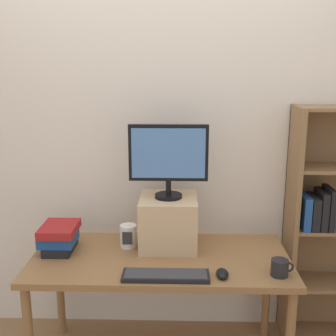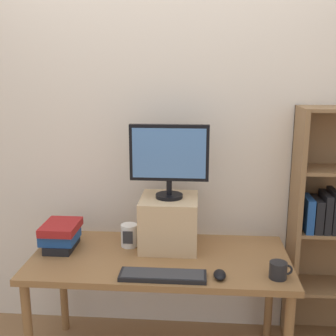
{
  "view_description": "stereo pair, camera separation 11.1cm",
  "coord_description": "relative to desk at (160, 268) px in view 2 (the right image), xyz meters",
  "views": [
    {
      "loc": [
        0.11,
        -2.21,
        1.75
      ],
      "look_at": [
        0.04,
        0.06,
        1.2
      ],
      "focal_mm": 45.0,
      "sensor_mm": 36.0,
      "label": 1
    },
    {
      "loc": [
        0.22,
        -2.2,
        1.75
      ],
      "look_at": [
        0.04,
        0.06,
        1.2
      ],
      "focal_mm": 45.0,
      "sensor_mm": 36.0,
      "label": 2
    }
  ],
  "objects": [
    {
      "name": "book_stack",
      "position": [
        -0.59,
        0.06,
        0.16
      ],
      "size": [
        0.21,
        0.25,
        0.16
      ],
      "color": "black",
      "rests_on": "desk"
    },
    {
      "name": "keyboard",
      "position": [
        0.04,
        -0.25,
        0.09
      ],
      "size": [
        0.45,
        0.13,
        0.02
      ],
      "color": "black",
      "rests_on": "desk"
    },
    {
      "name": "desk_speaker",
      "position": [
        -0.2,
        0.12,
        0.14
      ],
      "size": [
        0.1,
        0.1,
        0.14
      ],
      "color": "silver",
      "rests_on": "desk"
    },
    {
      "name": "back_wall",
      "position": [
        0.0,
        0.48,
        0.67
      ],
      "size": [
        7.0,
        0.08,
        2.6
      ],
      "color": "beige",
      "rests_on": "ground_plane"
    },
    {
      "name": "riser_box",
      "position": [
        0.04,
        0.14,
        0.23
      ],
      "size": [
        0.33,
        0.33,
        0.3
      ],
      "color": "tan",
      "rests_on": "desk"
    },
    {
      "name": "coffee_mug",
      "position": [
        0.63,
        -0.21,
        0.12
      ],
      "size": [
        0.12,
        0.09,
        0.09
      ],
      "color": "black",
      "rests_on": "desk"
    },
    {
      "name": "computer_mouse",
      "position": [
        0.33,
        -0.23,
        0.09
      ],
      "size": [
        0.06,
        0.1,
        0.04
      ],
      "color": "black",
      "rests_on": "desk"
    },
    {
      "name": "desk",
      "position": [
        0.0,
        0.0,
        0.0
      ],
      "size": [
        1.46,
        0.68,
        0.7
      ],
      "color": "olive",
      "rests_on": "ground_plane"
    },
    {
      "name": "computer_monitor",
      "position": [
        0.04,
        0.14,
        0.62
      ],
      "size": [
        0.46,
        0.16,
        0.43
      ],
      "color": "black",
      "rests_on": "riser_box"
    }
  ]
}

